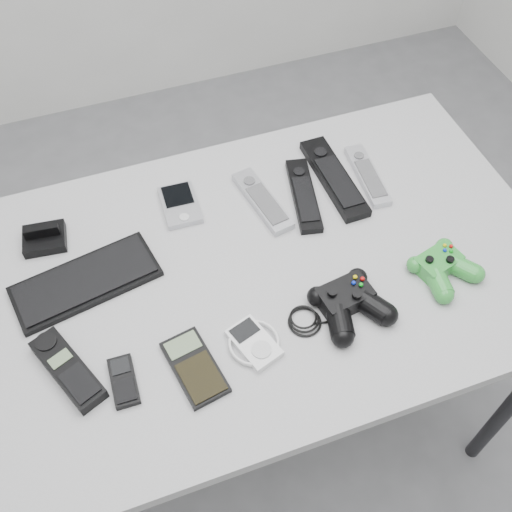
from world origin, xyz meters
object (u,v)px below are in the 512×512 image
object	(u,v)px
controller_green	(443,266)
pda	(180,204)
cordless_handset	(68,369)
controller_black	(349,302)
pda_keyboard	(86,281)
remote_silver_a	(262,200)
remote_black_a	(304,195)
desk	(272,281)
calculator	(195,367)
remote_black_b	(334,177)
mobile_phone	(124,381)
remote_silver_b	(367,175)
mp3_player	(254,343)

from	to	relation	value
controller_green	pda	bearing A→B (deg)	127.42
cordless_handset	controller_black	size ratio (longest dim) A/B	0.72
pda_keyboard	remote_silver_a	bearing A→B (deg)	1.01
remote_black_a	controller_black	xyz separation A→B (m)	(-0.03, -0.31, 0.01)
cordless_handset	pda	bearing A→B (deg)	24.01
desk	controller_black	xyz separation A→B (m)	(0.10, -0.16, 0.10)
desk	cordless_handset	xyz separation A→B (m)	(-0.45, -0.11, 0.08)
cordless_handset	controller_black	bearing A→B (deg)	-27.97
remote_silver_a	calculator	xyz separation A→B (m)	(-0.26, -0.35, -0.00)
remote_black_b	cordless_handset	bearing A→B (deg)	-157.84
remote_silver_a	desk	bearing A→B (deg)	-112.44
mobile_phone	calculator	xyz separation A→B (m)	(0.13, -0.02, -0.00)
pda_keyboard	remote_black_a	distance (m)	0.52
desk	controller_green	bearing A→B (deg)	-23.71
pda_keyboard	pda	distance (m)	0.28
pda	remote_black_a	bearing A→B (deg)	-11.26
remote_silver_b	cordless_handset	bearing A→B (deg)	-155.37
pda	calculator	world-z (taller)	pda
remote_silver_b	mp3_player	size ratio (longest dim) A/B	1.85
desk	calculator	world-z (taller)	calculator
remote_black_a	pda	bearing A→B (deg)	178.49
remote_black_a	controller_black	world-z (taller)	controller_black
controller_green	remote_black_b	bearing A→B (deg)	92.99
remote_black_b	mp3_player	world-z (taller)	remote_black_b
cordless_handset	remote_black_a	bearing A→B (deg)	1.06
remote_black_b	controller_green	size ratio (longest dim) A/B	1.91
remote_silver_a	cordless_handset	size ratio (longest dim) A/B	1.11
remote_black_a	remote_silver_b	size ratio (longest dim) A/B	1.12
mobile_phone	controller_green	size ratio (longest dim) A/B	0.73
pda	controller_green	bearing A→B (deg)	-35.12
controller_black	mobile_phone	bearing A→B (deg)	172.94
remote_black_a	remote_black_b	xyz separation A→B (m)	(0.09, 0.03, 0.00)
calculator	remote_silver_b	bearing A→B (deg)	22.82
remote_black_b	controller_green	distance (m)	0.34
pda_keyboard	remote_silver_a	xyz separation A→B (m)	(0.42, 0.09, 0.00)
remote_silver_b	pda_keyboard	bearing A→B (deg)	-168.60
desk	controller_black	bearing A→B (deg)	-57.00
calculator	mobile_phone	bearing A→B (deg)	162.73
remote_black_b	mp3_player	distance (m)	0.48
remote_black_b	remote_silver_a	bearing A→B (deg)	-177.80
remote_black_a	mobile_phone	size ratio (longest dim) A/B	2.17
pda	remote_silver_b	world-z (taller)	same
remote_black_a	cordless_handset	size ratio (longest dim) A/B	1.21
cordless_handset	controller_black	world-z (taller)	controller_black
pda	cordless_handset	size ratio (longest dim) A/B	0.68
mobile_phone	controller_black	bearing A→B (deg)	3.01
pda	controller_black	distance (m)	0.45
remote_black_a	controller_green	distance (m)	0.35
remote_silver_b	controller_black	xyz separation A→B (m)	(-0.20, -0.32, 0.02)
desk	controller_green	distance (m)	0.37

